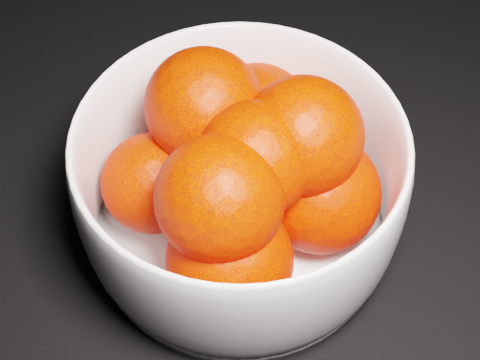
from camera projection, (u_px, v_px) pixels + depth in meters
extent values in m
cylinder|color=white|center=(240.00, 224.00, 0.53)|extent=(0.23, 0.23, 0.01)
sphere|color=red|center=(256.00, 120.00, 0.53)|extent=(0.09, 0.09, 0.09)
sphere|color=red|center=(152.00, 183.00, 0.50)|extent=(0.08, 0.08, 0.08)
sphere|color=red|center=(230.00, 260.00, 0.46)|extent=(0.09, 0.09, 0.09)
sphere|color=red|center=(320.00, 194.00, 0.49)|extent=(0.09, 0.09, 0.09)
sphere|color=red|center=(204.00, 107.00, 0.48)|extent=(0.09, 0.09, 0.09)
sphere|color=red|center=(220.00, 199.00, 0.43)|extent=(0.08, 0.08, 0.08)
sphere|color=red|center=(302.00, 137.00, 0.46)|extent=(0.09, 0.09, 0.09)
sphere|color=red|center=(255.00, 159.00, 0.45)|extent=(0.08, 0.08, 0.08)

